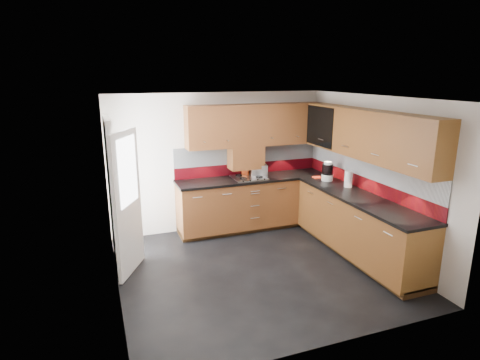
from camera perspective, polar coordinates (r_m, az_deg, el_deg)
name	(u,v)px	position (r m, az deg, el deg)	size (l,w,h in m)	color
room	(258,167)	(5.36, 2.63, 1.92)	(4.00, 3.80, 2.64)	black
base_cabinets	(300,215)	(6.73, 8.57, -4.94)	(2.70, 3.20, 0.95)	#642F16
countertop	(301,187)	(6.56, 8.68, -1.03)	(2.72, 3.22, 0.04)	black
backsplash	(307,166)	(6.79, 9.52, 1.99)	(2.70, 3.20, 0.54)	maroon
upper_cabinets	(311,130)	(6.53, 10.04, 7.08)	(2.50, 3.20, 0.72)	#642F16
extractor_hood	(246,157)	(7.05, 0.83, 3.26)	(0.60, 0.33, 0.40)	#642F16
glass_cabinet	(327,125)	(7.02, 12.29, 7.71)	(0.32, 0.80, 0.66)	black
back_door	(119,198)	(5.81, -16.87, -2.46)	(0.42, 1.19, 2.04)	white
gas_hob	(249,177)	(6.97, 1.31, 0.38)	(0.56, 0.50, 0.04)	silver
utensil_pot	(245,170)	(7.16, 0.75, 1.50)	(0.13, 0.13, 0.47)	#E64815
toaster	(259,170)	(7.12, 2.69, 1.38)	(0.32, 0.23, 0.21)	silver
food_processor	(327,172)	(6.95, 12.34, 1.13)	(0.20, 0.20, 0.33)	white
paper_towel	(348,179)	(6.63, 15.17, 0.15)	(0.13, 0.13, 0.27)	white
orange_cloth	(317,177)	(7.13, 10.92, 0.37)	(0.15, 0.13, 0.02)	red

